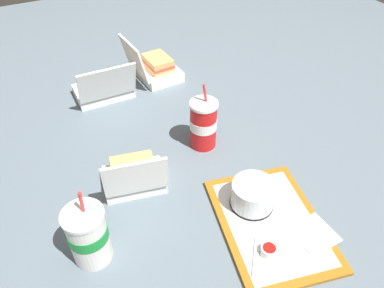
# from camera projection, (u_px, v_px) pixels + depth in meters

# --- Properties ---
(ground_plane) EXTENTS (3.20, 3.20, 0.00)m
(ground_plane) POSITION_uv_depth(u_px,v_px,m) (188.00, 151.00, 1.21)
(ground_plane) COLOR slate
(food_tray) EXTENTS (0.42, 0.33, 0.01)m
(food_tray) POSITION_uv_depth(u_px,v_px,m) (271.00, 223.00, 0.99)
(food_tray) COLOR #A56619
(food_tray) RESTS_ON ground_plane
(cake_container) EXTENTS (0.12, 0.12, 0.08)m
(cake_container) POSITION_uv_depth(u_px,v_px,m) (253.00, 195.00, 1.01)
(cake_container) COLOR black
(cake_container) RESTS_ON food_tray
(ketchup_cup) EXTENTS (0.04, 0.04, 0.02)m
(ketchup_cup) POSITION_uv_depth(u_px,v_px,m) (269.00, 251.00, 0.90)
(ketchup_cup) COLOR white
(ketchup_cup) RESTS_ON food_tray
(napkin_stack) EXTENTS (0.10, 0.10, 0.00)m
(napkin_stack) POSITION_uv_depth(u_px,v_px,m) (314.00, 234.00, 0.95)
(napkin_stack) COLOR white
(napkin_stack) RESTS_ON food_tray
(plastic_fork) EXTENTS (0.09, 0.08, 0.00)m
(plastic_fork) POSITION_uv_depth(u_px,v_px,m) (256.00, 257.00, 0.90)
(plastic_fork) COLOR white
(plastic_fork) RESTS_ON food_tray
(clamshell_hotdog_front) EXTENTS (0.19, 0.21, 0.17)m
(clamshell_hotdog_front) POSITION_uv_depth(u_px,v_px,m) (104.00, 88.00, 1.42)
(clamshell_hotdog_front) COLOR white
(clamshell_hotdog_front) RESTS_ON ground_plane
(clamshell_sandwich_right) EXTENTS (0.18, 0.20, 0.16)m
(clamshell_sandwich_right) POSITION_uv_depth(u_px,v_px,m) (134.00, 176.00, 1.07)
(clamshell_sandwich_right) COLOR white
(clamshell_sandwich_right) RESTS_ON ground_plane
(clamshell_sandwich_center) EXTENTS (0.19, 0.20, 0.19)m
(clamshell_sandwich_center) POSITION_uv_depth(u_px,v_px,m) (156.00, 68.00, 1.53)
(clamshell_sandwich_center) COLOR white
(clamshell_sandwich_center) RESTS_ON ground_plane
(soda_cup_front) EXTENTS (0.10, 0.10, 0.22)m
(soda_cup_front) POSITION_uv_depth(u_px,v_px,m) (88.00, 235.00, 0.87)
(soda_cup_front) COLOR white
(soda_cup_front) RESTS_ON ground_plane
(soda_cup_center) EXTENTS (0.09, 0.09, 0.23)m
(soda_cup_center) POSITION_uv_depth(u_px,v_px,m) (203.00, 124.00, 1.19)
(soda_cup_center) COLOR red
(soda_cup_center) RESTS_ON ground_plane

